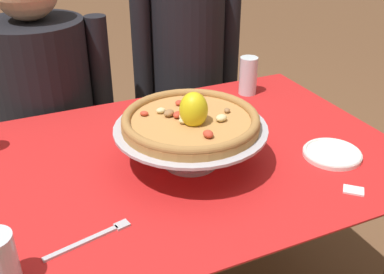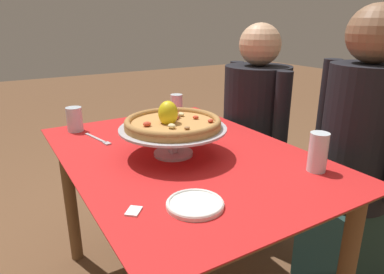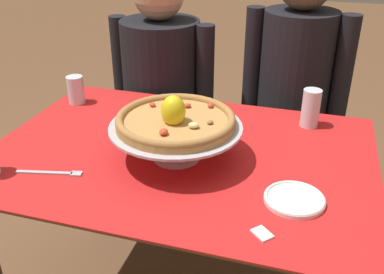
{
  "view_description": "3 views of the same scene",
  "coord_description": "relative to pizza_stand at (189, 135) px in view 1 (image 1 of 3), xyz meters",
  "views": [
    {
      "loc": [
        -0.43,
        -1.01,
        1.37
      ],
      "look_at": [
        -0.0,
        -0.06,
        0.8
      ],
      "focal_mm": 42.1,
      "sensor_mm": 36.0,
      "label": 1
    },
    {
      "loc": [
        1.1,
        -0.62,
        1.21
      ],
      "look_at": [
        0.04,
        0.02,
        0.79
      ],
      "focal_mm": 32.17,
      "sensor_mm": 36.0,
      "label": 2
    },
    {
      "loc": [
        0.39,
        -1.16,
        1.4
      ],
      "look_at": [
        0.04,
        -0.02,
        0.78
      ],
      "focal_mm": 40.57,
      "sensor_mm": 36.0,
      "label": 3
    }
  ],
  "objects": [
    {
      "name": "sugar_packet",
      "position": [
        0.32,
        -0.29,
        -0.09
      ],
      "size": [
        0.06,
        0.06,
        0.0
      ],
      "primitive_type": "cube",
      "rotation": [
        0.0,
        0.0,
        2.4
      ],
      "color": "white",
      "rests_on": "dining_table"
    },
    {
      "name": "side_plate",
      "position": [
        0.38,
        -0.13,
        -0.08
      ],
      "size": [
        0.16,
        0.16,
        0.02
      ],
      "color": "white",
      "rests_on": "dining_table"
    },
    {
      "name": "diner_right",
      "position": [
        0.31,
        0.72,
        -0.19
      ],
      "size": [
        0.46,
        0.35,
        1.27
      ],
      "color": "#1E3833",
      "rests_on": "ground"
    },
    {
      "name": "diner_left",
      "position": [
        -0.3,
        0.68,
        -0.21
      ],
      "size": [
        0.52,
        0.4,
        1.2
      ],
      "color": "navy",
      "rests_on": "ground"
    },
    {
      "name": "pizza_stand",
      "position": [
        0.0,
        0.0,
        0.0
      ],
      "size": [
        0.41,
        0.41,
        0.11
      ],
      "color": "#B7B7C1",
      "rests_on": "dining_table"
    },
    {
      "name": "dining_table",
      "position": [
        0.0,
        0.04,
        -0.19
      ],
      "size": [
        1.23,
        0.87,
        0.71
      ],
      "color": "brown",
      "rests_on": "ground"
    },
    {
      "name": "water_glass_back_right",
      "position": [
        0.39,
        0.36,
        -0.03
      ],
      "size": [
        0.06,
        0.06,
        0.14
      ],
      "color": "silver",
      "rests_on": "dining_table"
    },
    {
      "name": "dinner_fork",
      "position": [
        -0.31,
        -0.2,
        -0.08
      ],
      "size": [
        0.2,
        0.06,
        0.01
      ],
      "color": "#B7B7C1",
      "rests_on": "dining_table"
    },
    {
      "name": "pizza",
      "position": [
        0.0,
        -0.0,
        0.04
      ],
      "size": [
        0.36,
        0.36,
        0.1
      ],
      "color": "#BC8447",
      "rests_on": "pizza_stand"
    }
  ]
}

